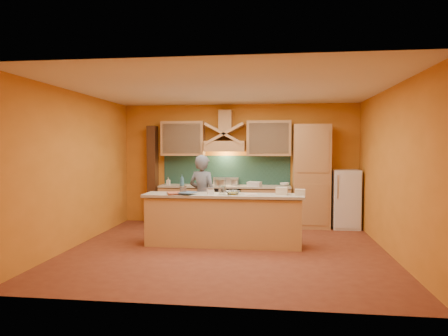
# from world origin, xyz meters

# --- Properties ---
(floor) EXTENTS (5.50, 5.00, 0.01)m
(floor) POSITION_xyz_m (0.00, 0.00, 0.00)
(floor) COLOR brown
(floor) RESTS_ON ground
(ceiling) EXTENTS (5.50, 5.00, 0.01)m
(ceiling) POSITION_xyz_m (0.00, 0.00, 2.80)
(ceiling) COLOR white
(ceiling) RESTS_ON wall_back
(wall_back) EXTENTS (5.50, 0.02, 2.80)m
(wall_back) POSITION_xyz_m (0.00, 2.50, 1.40)
(wall_back) COLOR orange
(wall_back) RESTS_ON floor
(wall_front) EXTENTS (5.50, 0.02, 2.80)m
(wall_front) POSITION_xyz_m (0.00, -2.50, 1.40)
(wall_front) COLOR orange
(wall_front) RESTS_ON floor
(wall_left) EXTENTS (0.02, 5.00, 2.80)m
(wall_left) POSITION_xyz_m (-2.75, 0.00, 1.40)
(wall_left) COLOR orange
(wall_left) RESTS_ON floor
(wall_right) EXTENTS (0.02, 5.00, 2.80)m
(wall_right) POSITION_xyz_m (2.75, 0.00, 1.40)
(wall_right) COLOR orange
(wall_right) RESTS_ON floor
(base_cabinet_left) EXTENTS (1.10, 0.60, 0.86)m
(base_cabinet_left) POSITION_xyz_m (-1.25, 2.20, 0.43)
(base_cabinet_left) COLOR tan
(base_cabinet_left) RESTS_ON floor
(base_cabinet_right) EXTENTS (1.10, 0.60, 0.86)m
(base_cabinet_right) POSITION_xyz_m (0.65, 2.20, 0.43)
(base_cabinet_right) COLOR tan
(base_cabinet_right) RESTS_ON floor
(counter_top) EXTENTS (3.00, 0.62, 0.04)m
(counter_top) POSITION_xyz_m (-0.30, 2.20, 0.90)
(counter_top) COLOR #B4AB98
(counter_top) RESTS_ON base_cabinet_left
(stove) EXTENTS (0.60, 0.58, 0.90)m
(stove) POSITION_xyz_m (-0.30, 2.20, 0.45)
(stove) COLOR black
(stove) RESTS_ON floor
(backsplash) EXTENTS (3.00, 0.03, 0.70)m
(backsplash) POSITION_xyz_m (-0.30, 2.48, 1.25)
(backsplash) COLOR #1B3B34
(backsplash) RESTS_ON wall_back
(range_hood) EXTENTS (0.92, 0.50, 0.24)m
(range_hood) POSITION_xyz_m (-0.30, 2.25, 1.82)
(range_hood) COLOR tan
(range_hood) RESTS_ON wall_back
(hood_chimney) EXTENTS (0.30, 0.30, 0.50)m
(hood_chimney) POSITION_xyz_m (-0.30, 2.35, 2.40)
(hood_chimney) COLOR tan
(hood_chimney) RESTS_ON wall_back
(upper_cabinet_left) EXTENTS (1.00, 0.35, 0.80)m
(upper_cabinet_left) POSITION_xyz_m (-1.30, 2.33, 2.00)
(upper_cabinet_left) COLOR tan
(upper_cabinet_left) RESTS_ON wall_back
(upper_cabinet_right) EXTENTS (1.00, 0.35, 0.80)m
(upper_cabinet_right) POSITION_xyz_m (0.70, 2.33, 2.00)
(upper_cabinet_right) COLOR tan
(upper_cabinet_right) RESTS_ON wall_back
(pantry_column) EXTENTS (0.80, 0.60, 2.30)m
(pantry_column) POSITION_xyz_m (1.65, 2.20, 1.15)
(pantry_column) COLOR tan
(pantry_column) RESTS_ON floor
(fridge) EXTENTS (0.58, 0.60, 1.30)m
(fridge) POSITION_xyz_m (2.40, 2.20, 0.65)
(fridge) COLOR white
(fridge) RESTS_ON floor
(trim_column_left) EXTENTS (0.20, 0.30, 2.30)m
(trim_column_left) POSITION_xyz_m (-2.05, 2.35, 1.15)
(trim_column_left) COLOR #472816
(trim_column_left) RESTS_ON floor
(island_body) EXTENTS (2.80, 0.55, 0.88)m
(island_body) POSITION_xyz_m (-0.10, 0.30, 0.44)
(island_body) COLOR #E0B273
(island_body) RESTS_ON floor
(island_top) EXTENTS (2.90, 0.62, 0.05)m
(island_top) POSITION_xyz_m (-0.10, 0.30, 0.92)
(island_top) COLOR #B4AB98
(island_top) RESTS_ON island_body
(person) EXTENTS (0.70, 0.59, 1.65)m
(person) POSITION_xyz_m (-0.60, 0.97, 0.82)
(person) COLOR slate
(person) RESTS_ON floor
(pot_large) EXTENTS (0.29, 0.29, 0.15)m
(pot_large) POSITION_xyz_m (-0.39, 2.10, 0.97)
(pot_large) COLOR #B2B3B9
(pot_large) RESTS_ON stove
(pot_small) EXTENTS (0.20, 0.20, 0.14)m
(pot_small) POSITION_xyz_m (-0.08, 2.23, 0.97)
(pot_small) COLOR silver
(pot_small) RESTS_ON stove
(soap_bottle_a) EXTENTS (0.09, 0.09, 0.17)m
(soap_bottle_a) POSITION_xyz_m (-1.63, 2.20, 1.00)
(soap_bottle_a) COLOR beige
(soap_bottle_a) RESTS_ON counter_top
(soap_bottle_b) EXTENTS (0.14, 0.14, 0.26)m
(soap_bottle_b) POSITION_xyz_m (-1.25, 1.98, 1.05)
(soap_bottle_b) COLOR #34688F
(soap_bottle_b) RESTS_ON counter_top
(bowl_back) EXTENTS (0.23, 0.23, 0.07)m
(bowl_back) POSITION_xyz_m (1.07, 2.31, 0.95)
(bowl_back) COLOR white
(bowl_back) RESTS_ON counter_top
(dish_rack) EXTENTS (0.34, 0.29, 0.10)m
(dish_rack) POSITION_xyz_m (0.39, 2.04, 0.97)
(dish_rack) COLOR white
(dish_rack) RESTS_ON counter_top
(book_lower) EXTENTS (0.36, 0.41, 0.03)m
(book_lower) POSITION_xyz_m (-1.10, 0.14, 0.96)
(book_lower) COLOR #B15B3F
(book_lower) RESTS_ON island_top
(book_upper) EXTENTS (0.33, 0.37, 0.02)m
(book_upper) POSITION_xyz_m (-0.82, 0.19, 0.98)
(book_upper) COLOR #41648F
(book_upper) RESTS_ON island_top
(jar_large) EXTENTS (0.15, 0.15, 0.15)m
(jar_large) POSITION_xyz_m (-0.83, 0.22, 1.02)
(jar_large) COLOR silver
(jar_large) RESTS_ON island_top
(jar_small) EXTENTS (0.15, 0.15, 0.15)m
(jar_small) POSITION_xyz_m (-0.11, 0.22, 1.02)
(jar_small) COLOR silver
(jar_small) RESTS_ON island_top
(kitchen_scale) EXTENTS (0.15, 0.15, 0.10)m
(kitchen_scale) POSITION_xyz_m (-0.33, 0.26, 0.99)
(kitchen_scale) COLOR white
(kitchen_scale) RESTS_ON island_top
(mixing_bowl) EXTENTS (0.37, 0.37, 0.07)m
(mixing_bowl) POSITION_xyz_m (0.07, 0.27, 0.98)
(mixing_bowl) COLOR white
(mixing_bowl) RESTS_ON island_top
(cloth) EXTENTS (0.25, 0.20, 0.02)m
(cloth) POSITION_xyz_m (0.40, 0.25, 0.95)
(cloth) COLOR beige
(cloth) RESTS_ON island_top
(grocery_bag_a) EXTENTS (0.23, 0.19, 0.13)m
(grocery_bag_a) POSITION_xyz_m (0.96, 0.34, 1.01)
(grocery_bag_a) COLOR beige
(grocery_bag_a) RESTS_ON island_top
(grocery_bag_b) EXTENTS (0.18, 0.14, 0.11)m
(grocery_bag_b) POSITION_xyz_m (1.28, 0.29, 1.00)
(grocery_bag_b) COLOR beige
(grocery_bag_b) RESTS_ON island_top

